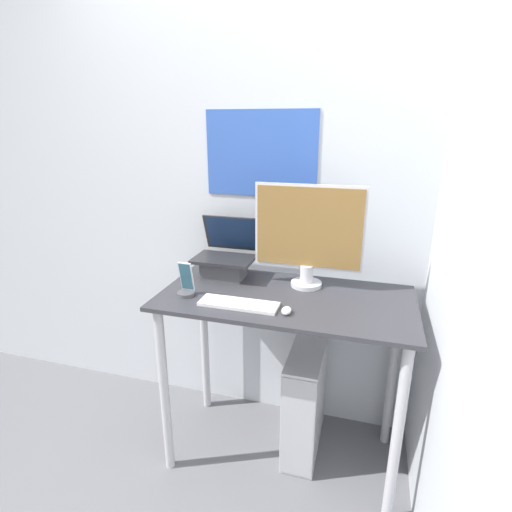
% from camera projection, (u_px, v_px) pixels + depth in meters
% --- Properties ---
extents(ground_plane, '(12.00, 12.00, 0.00)m').
position_uv_depth(ground_plane, '(267.00, 500.00, 1.84)').
color(ground_plane, slate).
extents(wall_back, '(6.00, 0.06, 2.60)m').
position_uv_depth(wall_back, '(303.00, 196.00, 2.04)').
color(wall_back, silver).
rests_on(wall_back, ground_plane).
extents(wall_side_right, '(0.05, 6.00, 2.60)m').
position_uv_depth(wall_side_right, '(474.00, 241.00, 1.26)').
color(wall_side_right, silver).
rests_on(wall_side_right, ground_plane).
extents(desk, '(1.15, 0.58, 0.90)m').
position_uv_depth(desk, '(285.00, 328.00, 1.88)').
color(desk, '#333338').
rests_on(desk, ground_plane).
extents(laptop, '(0.30, 0.27, 0.30)m').
position_uv_depth(laptop, '(225.00, 261.00, 2.04)').
color(laptop, '#4C4C51').
rests_on(laptop, desk).
extents(monitor, '(0.51, 0.15, 0.49)m').
position_uv_depth(monitor, '(308.00, 236.00, 1.86)').
color(monitor, silver).
rests_on(monitor, desk).
extents(keyboard, '(0.35, 0.11, 0.02)m').
position_uv_depth(keyboard, '(239.00, 304.00, 1.73)').
color(keyboard, white).
rests_on(keyboard, desk).
extents(mouse, '(0.04, 0.06, 0.03)m').
position_uv_depth(mouse, '(286.00, 311.00, 1.65)').
color(mouse, white).
rests_on(mouse, desk).
extents(cell_phone, '(0.08, 0.08, 0.16)m').
position_uv_depth(cell_phone, '(186.00, 286.00, 1.82)').
color(cell_phone, '#4C4C51').
rests_on(cell_phone, desk).
extents(computer_tower, '(0.17, 0.47, 0.58)m').
position_uv_depth(computer_tower, '(305.00, 399.00, 2.08)').
color(computer_tower, silver).
rests_on(computer_tower, ground_plane).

